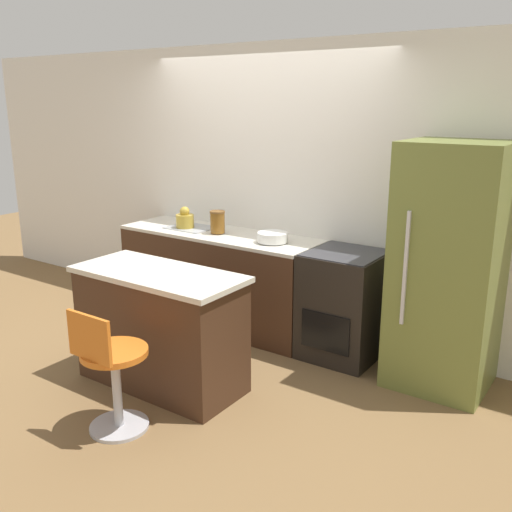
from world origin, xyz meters
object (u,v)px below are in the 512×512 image
Objects in this scene: oven_range at (344,305)px; kettle at (185,219)px; stool_chair at (112,373)px; mixing_bowl at (273,237)px; refrigerator at (448,268)px.

kettle is (-1.70, -0.04, 0.53)m from oven_range.
stool_chair is 2.17m from kettle.
kettle is at bearing -180.00° from mixing_bowl.
oven_range is at bearing 1.40° from kettle.
oven_range is at bearing 3.46° from mixing_bowl.
stool_chair is at bearing -90.71° from mixing_bowl.
kettle is at bearing -179.48° from refrigerator.
stool_chair is at bearing -110.53° from oven_range.
kettle reaches higher than stool_chair.
oven_range is 2.02m from stool_chair.
mixing_bowl is at bearing -179.14° from refrigerator.
oven_range is 0.85m from mixing_bowl.
mixing_bowl is at bearing 89.29° from stool_chair.
mixing_bowl is at bearing 0.00° from kettle.
mixing_bowl is (-1.51, -0.02, 0.03)m from refrigerator.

